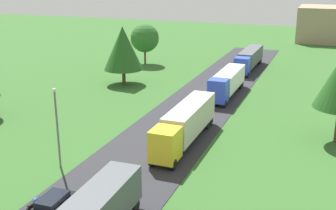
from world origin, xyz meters
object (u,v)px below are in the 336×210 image
object	(u,v)px
car_second	(51,206)
distant_building	(323,24)
truck_third	(227,82)
tree_maple	(145,38)
lamppost_second	(57,124)
tree_birch	(123,48)
truck_fourth	(249,58)
truck_second	(186,123)
motorcycle_courier	(35,204)

from	to	relation	value
car_second	distant_building	xyz separation A→B (m)	(15.58, 92.35, 3.50)
distant_building	car_second	bearing A→B (deg)	-99.57
truck_third	tree_maple	distance (m)	25.52
truck_third	lamppost_second	xyz separation A→B (m)	(-8.87, -28.11, 2.13)
car_second	lamppost_second	distance (m)	8.94
tree_birch	distant_building	world-z (taller)	tree_birch
truck_fourth	lamppost_second	distance (m)	47.20
truck_third	tree_maple	size ratio (longest dim) A/B	1.61
truck_third	truck_fourth	xyz separation A→B (m)	(-0.28, 18.25, -0.02)
distant_building	tree_birch	bearing A→B (deg)	-116.07
tree_birch	truck_third	bearing A→B (deg)	-2.10
truck_second	tree_maple	xyz separation A→B (m)	(-19.86, 34.45, 2.78)
distant_building	truck_second	bearing A→B (deg)	-98.16
truck_third	distant_building	distance (m)	58.19
tree_birch	tree_maple	world-z (taller)	tree_birch
motorcycle_courier	tree_birch	distance (m)	37.62
motorcycle_courier	distant_building	bearing A→B (deg)	79.46
truck_second	motorcycle_courier	world-z (taller)	truck_second
car_second	truck_fourth	bearing A→B (deg)	85.29
truck_second	truck_fourth	bearing A→B (deg)	90.48
truck_second	car_second	bearing A→B (deg)	-105.87
truck_third	car_second	distance (m)	35.57
car_second	tree_birch	world-z (taller)	tree_birch
truck_second	motorcycle_courier	distance (m)	17.74
tree_birch	motorcycle_courier	bearing A→B (deg)	-73.67
tree_maple	distant_building	xyz separation A→B (m)	(30.72, 41.30, -0.67)
car_second	motorcycle_courier	world-z (taller)	car_second
tree_maple	distant_building	bearing A→B (deg)	53.36
lamppost_second	distant_building	world-z (taller)	distant_building
motorcycle_courier	tree_maple	size ratio (longest dim) A/B	0.25
truck_fourth	car_second	distance (m)	53.69
truck_second	motorcycle_courier	xyz separation A→B (m)	(-6.30, -16.50, -1.66)
tree_birch	tree_maple	xyz separation A→B (m)	(-3.08, 15.20, -0.76)
car_second	tree_birch	size ratio (longest dim) A/B	0.49
truck_third	tree_birch	distance (m)	17.15
truck_second	tree_birch	world-z (taller)	tree_birch
tree_maple	distant_building	size ratio (longest dim) A/B	0.57
truck_third	car_second	bearing A→B (deg)	-97.57
truck_third	lamppost_second	bearing A→B (deg)	-107.51
truck_third	lamppost_second	distance (m)	29.56
tree_birch	tree_maple	bearing A→B (deg)	101.45
truck_second	car_second	distance (m)	17.32
car_second	motorcycle_courier	size ratio (longest dim) A/B	2.31
truck_second	car_second	size ratio (longest dim) A/B	3.11
tree_maple	distant_building	distance (m)	51.48
truck_fourth	distant_building	bearing A→B (deg)	73.96
motorcycle_courier	lamppost_second	xyz separation A→B (m)	(-2.60, 7.03, 3.67)
truck_second	motorcycle_courier	bearing A→B (deg)	-110.91
car_second	lamppost_second	world-z (taller)	lamppost_second
truck_fourth	lamppost_second	xyz separation A→B (m)	(-8.59, -46.36, 2.16)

